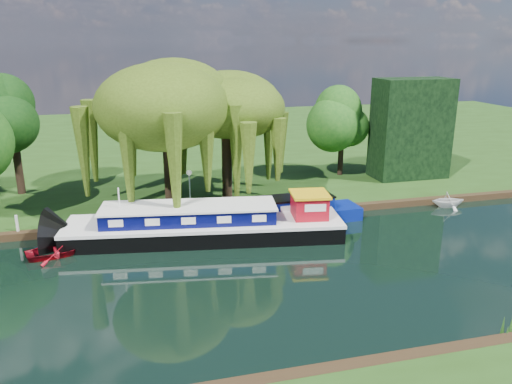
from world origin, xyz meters
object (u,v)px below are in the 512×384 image
object	(u,v)px
narrowboat	(264,216)
white_cruiser	(447,207)
dutch_barge	(207,225)
red_dinghy	(61,254)

from	to	relation	value
narrowboat	white_cruiser	bearing A→B (deg)	-1.73
dutch_barge	white_cruiser	world-z (taller)	dutch_barge
dutch_barge	white_cruiser	size ratio (longest dim) A/B	7.11
white_cruiser	narrowboat	bearing A→B (deg)	99.14
narrowboat	dutch_barge	bearing A→B (deg)	-166.20
narrowboat	red_dinghy	world-z (taller)	narrowboat
red_dinghy	white_cruiser	size ratio (longest dim) A/B	1.55
dutch_barge	red_dinghy	distance (m)	8.25
narrowboat	white_cruiser	world-z (taller)	narrowboat
dutch_barge	red_dinghy	world-z (taller)	dutch_barge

